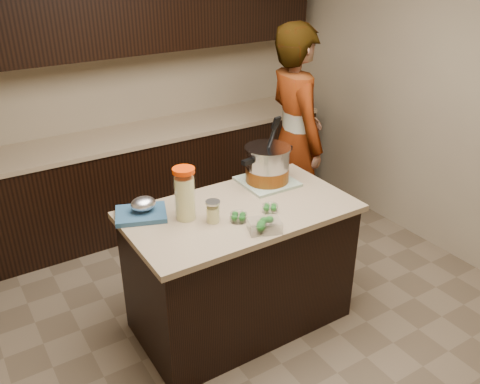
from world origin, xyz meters
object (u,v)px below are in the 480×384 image
object	(u,v)px
lemonade_pitcher	(185,196)
person	(295,140)
island	(240,267)
stock_pot	(267,166)

from	to	relation	value
lemonade_pitcher	person	size ratio (longest dim) A/B	0.17
island	lemonade_pitcher	world-z (taller)	lemonade_pitcher
stock_pot	person	size ratio (longest dim) A/B	0.24
stock_pot	lemonade_pitcher	bearing A→B (deg)	-176.68
person	stock_pot	bearing A→B (deg)	138.40
island	lemonade_pitcher	distance (m)	0.70
island	lemonade_pitcher	xyz separation A→B (m)	(-0.34, 0.08, 0.60)
stock_pot	lemonade_pitcher	world-z (taller)	stock_pot
stock_pot	person	bearing A→B (deg)	29.36
lemonade_pitcher	island	bearing A→B (deg)	-12.74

